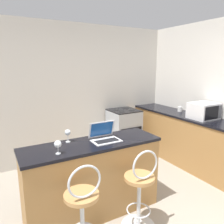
# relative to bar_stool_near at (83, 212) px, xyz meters

# --- Properties ---
(wall_back) EXTENTS (12.00, 0.06, 2.60)m
(wall_back) POSITION_rel_bar_stool_near_xyz_m (0.78, 2.27, 0.85)
(wall_back) COLOR silver
(wall_back) RESTS_ON ground_plane
(breakfast_bar) EXTENTS (1.67, 0.53, 0.94)m
(breakfast_bar) POSITION_rel_bar_stool_near_xyz_m (0.34, 0.51, 0.02)
(breakfast_bar) COLOR #9E703D
(breakfast_bar) RESTS_ON ground_plane
(counter_right) EXTENTS (0.59, 2.99, 0.94)m
(counter_right) POSITION_rel_bar_stool_near_xyz_m (2.48, 0.76, 0.02)
(counter_right) COLOR #9E703D
(counter_right) RESTS_ON ground_plane
(bar_stool_near) EXTENTS (0.40, 0.40, 0.98)m
(bar_stool_near) POSITION_rel_bar_stool_near_xyz_m (0.00, 0.00, 0.00)
(bar_stool_near) COLOR silver
(bar_stool_near) RESTS_ON ground_plane
(bar_stool_far) EXTENTS (0.40, 0.40, 0.98)m
(bar_stool_far) POSITION_rel_bar_stool_near_xyz_m (0.68, 0.00, 0.00)
(bar_stool_far) COLOR silver
(bar_stool_far) RESTS_ON ground_plane
(laptop) EXTENTS (0.34, 0.27, 0.22)m
(laptop) POSITION_rel_bar_stool_near_xyz_m (0.51, 0.53, 0.54)
(laptop) COLOR silver
(laptop) RESTS_ON breakfast_bar
(microwave) EXTENTS (0.46, 0.38, 0.27)m
(microwave) POSITION_rel_bar_stool_near_xyz_m (2.50, 0.66, 0.62)
(microwave) COLOR silver
(microwave) RESTS_ON counter_right
(stove_range) EXTENTS (0.57, 0.57, 0.94)m
(stove_range) POSITION_rel_bar_stool_near_xyz_m (1.70, 1.94, 0.01)
(stove_range) COLOR #9EA3A8
(stove_range) RESTS_ON ground_plane
(wine_glass_tall) EXTENTS (0.08, 0.08, 0.14)m
(wine_glass_tall) POSITION_rel_bar_stool_near_xyz_m (-0.10, 0.38, 0.58)
(wine_glass_tall) COLOR silver
(wine_glass_tall) RESTS_ON breakfast_bar
(mug_white) EXTENTS (0.10, 0.08, 0.10)m
(mug_white) POSITION_rel_bar_stool_near_xyz_m (2.58, 1.27, 0.53)
(mug_white) COLOR white
(mug_white) RESTS_ON counter_right
(wine_glass_short) EXTENTS (0.07, 0.07, 0.15)m
(wine_glass_short) POSITION_rel_bar_stool_near_xyz_m (0.10, 0.68, 0.60)
(wine_glass_short) COLOR silver
(wine_glass_short) RESTS_ON breakfast_bar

